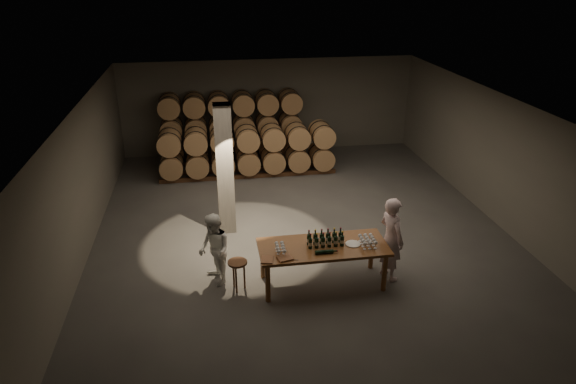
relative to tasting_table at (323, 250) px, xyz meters
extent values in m
plane|color=#514E4C|center=(0.00, 2.50, -0.80)|extent=(12.00, 12.00, 0.00)
plane|color=#605E59|center=(0.00, 2.50, 2.40)|extent=(12.00, 12.00, 0.00)
plane|color=#6A655A|center=(0.00, 8.50, 0.80)|extent=(10.00, 0.00, 10.00)
plane|color=#6A655A|center=(0.00, -3.50, 0.80)|extent=(10.00, 0.00, 10.00)
plane|color=#6A655A|center=(-5.00, 2.50, 0.80)|extent=(0.00, 12.00, 12.00)
plane|color=#6A655A|center=(5.00, 2.50, 0.80)|extent=(0.00, 12.00, 12.00)
cube|color=slate|center=(-1.80, 2.70, 0.80)|extent=(0.40, 0.40, 3.20)
cylinder|color=brown|center=(-1.18, -0.43, -0.38)|extent=(0.10, 0.10, 0.84)
cylinder|color=brown|center=(1.18, -0.43, -0.38)|extent=(0.10, 0.10, 0.84)
cylinder|color=brown|center=(-1.18, 0.43, -0.38)|extent=(0.10, 0.10, 0.84)
cylinder|color=brown|center=(1.18, 0.43, -0.38)|extent=(0.10, 0.10, 0.84)
cube|color=brown|center=(0.00, 0.00, 0.07)|extent=(2.60, 1.10, 0.06)
cube|color=#50321B|center=(-1.35, 7.40, -0.74)|extent=(4.70, 0.10, 0.12)
cube|color=#50321B|center=(-1.35, 8.00, -0.74)|extent=(4.70, 0.10, 0.12)
cylinder|color=#AC7C4D|center=(-3.30, 7.70, -0.33)|extent=(0.70, 0.95, 0.70)
cylinder|color=black|center=(-3.30, 7.44, -0.33)|extent=(0.73, 0.04, 0.73)
cylinder|color=black|center=(-3.30, 7.96, -0.33)|extent=(0.73, 0.04, 0.73)
cylinder|color=#AC7C4D|center=(-2.52, 7.70, -0.33)|extent=(0.70, 0.95, 0.70)
cylinder|color=black|center=(-2.52, 7.44, -0.33)|extent=(0.73, 0.04, 0.73)
cylinder|color=black|center=(-2.52, 7.96, -0.33)|extent=(0.73, 0.04, 0.73)
cylinder|color=#AC7C4D|center=(-1.74, 7.70, -0.33)|extent=(0.70, 0.95, 0.70)
cylinder|color=black|center=(-1.74, 7.44, -0.33)|extent=(0.73, 0.04, 0.73)
cylinder|color=black|center=(-1.74, 7.96, -0.33)|extent=(0.73, 0.04, 0.73)
cylinder|color=#AC7C4D|center=(-0.96, 7.70, -0.33)|extent=(0.70, 0.95, 0.70)
cylinder|color=black|center=(-0.96, 7.44, -0.33)|extent=(0.73, 0.04, 0.73)
cylinder|color=black|center=(-0.96, 7.96, -0.33)|extent=(0.73, 0.04, 0.73)
cylinder|color=#AC7C4D|center=(-0.18, 7.70, -0.33)|extent=(0.70, 0.95, 0.70)
cylinder|color=black|center=(-0.18, 7.44, -0.33)|extent=(0.73, 0.04, 0.73)
cylinder|color=black|center=(-0.18, 7.96, -0.33)|extent=(0.73, 0.04, 0.73)
cylinder|color=#AC7C4D|center=(0.60, 7.70, -0.33)|extent=(0.70, 0.95, 0.70)
cylinder|color=black|center=(0.60, 7.44, -0.33)|extent=(0.73, 0.04, 0.73)
cylinder|color=black|center=(0.60, 7.96, -0.33)|extent=(0.73, 0.04, 0.73)
cylinder|color=#AC7C4D|center=(-3.30, 7.70, 0.41)|extent=(0.70, 0.95, 0.70)
cylinder|color=black|center=(-3.30, 7.44, 0.41)|extent=(0.73, 0.04, 0.73)
cylinder|color=black|center=(-3.30, 7.96, 0.41)|extent=(0.73, 0.04, 0.73)
cylinder|color=#AC7C4D|center=(-2.52, 7.70, 0.41)|extent=(0.70, 0.95, 0.70)
cylinder|color=black|center=(-2.52, 7.44, 0.41)|extent=(0.73, 0.04, 0.73)
cylinder|color=black|center=(-2.52, 7.96, 0.41)|extent=(0.73, 0.04, 0.73)
cylinder|color=#AC7C4D|center=(-1.74, 7.70, 0.41)|extent=(0.70, 0.95, 0.70)
cylinder|color=black|center=(-1.74, 7.44, 0.41)|extent=(0.73, 0.04, 0.73)
cylinder|color=black|center=(-1.74, 7.96, 0.41)|extent=(0.73, 0.04, 0.73)
cylinder|color=#AC7C4D|center=(-0.96, 7.70, 0.41)|extent=(0.70, 0.95, 0.70)
cylinder|color=black|center=(-0.96, 7.44, 0.41)|extent=(0.73, 0.04, 0.73)
cylinder|color=black|center=(-0.96, 7.96, 0.41)|extent=(0.73, 0.04, 0.73)
cylinder|color=#AC7C4D|center=(-0.18, 7.70, 0.41)|extent=(0.70, 0.95, 0.70)
cylinder|color=black|center=(-0.18, 7.44, 0.41)|extent=(0.73, 0.04, 0.73)
cylinder|color=black|center=(-0.18, 7.96, 0.41)|extent=(0.73, 0.04, 0.73)
cylinder|color=#AC7C4D|center=(0.60, 7.70, 0.41)|extent=(0.70, 0.95, 0.70)
cylinder|color=black|center=(0.60, 7.44, 0.41)|extent=(0.73, 0.04, 0.73)
cylinder|color=black|center=(0.60, 7.96, 0.41)|extent=(0.73, 0.04, 0.73)
cylinder|color=#AC7C4D|center=(-3.30, 7.70, 1.15)|extent=(0.70, 0.95, 0.70)
cylinder|color=black|center=(-3.30, 7.44, 1.15)|extent=(0.73, 0.04, 0.73)
cylinder|color=black|center=(-3.30, 7.96, 1.15)|extent=(0.73, 0.04, 0.73)
cylinder|color=#AC7C4D|center=(-2.52, 7.70, 1.15)|extent=(0.70, 0.95, 0.70)
cylinder|color=black|center=(-2.52, 7.44, 1.15)|extent=(0.73, 0.04, 0.73)
cylinder|color=black|center=(-2.52, 7.96, 1.15)|extent=(0.73, 0.04, 0.73)
cylinder|color=#AC7C4D|center=(-1.74, 7.70, 1.15)|extent=(0.70, 0.95, 0.70)
cylinder|color=black|center=(-1.74, 7.44, 1.15)|extent=(0.73, 0.04, 0.73)
cylinder|color=black|center=(-1.74, 7.96, 1.15)|extent=(0.73, 0.04, 0.73)
cylinder|color=#AC7C4D|center=(-0.96, 7.70, 1.15)|extent=(0.70, 0.95, 0.70)
cylinder|color=black|center=(-0.96, 7.44, 1.15)|extent=(0.73, 0.04, 0.73)
cylinder|color=black|center=(-0.96, 7.96, 1.15)|extent=(0.73, 0.04, 0.73)
cylinder|color=#AC7C4D|center=(-0.18, 7.70, 1.15)|extent=(0.70, 0.95, 0.70)
cylinder|color=black|center=(-0.18, 7.44, 1.15)|extent=(0.73, 0.04, 0.73)
cylinder|color=black|center=(-0.18, 7.96, 1.15)|extent=(0.73, 0.04, 0.73)
cylinder|color=#AC7C4D|center=(0.60, 7.70, 1.15)|extent=(0.70, 0.95, 0.70)
cylinder|color=black|center=(0.60, 7.44, 1.15)|extent=(0.73, 0.04, 0.73)
cylinder|color=black|center=(0.60, 7.96, 1.15)|extent=(0.73, 0.04, 0.73)
cube|color=#50321B|center=(-0.96, 6.00, -0.74)|extent=(5.48, 0.10, 0.12)
cube|color=#50321B|center=(-0.96, 6.60, -0.74)|extent=(5.48, 0.10, 0.12)
cylinder|color=#AC7C4D|center=(-3.30, 6.30, -0.33)|extent=(0.70, 0.95, 0.70)
cylinder|color=black|center=(-3.30, 6.04, -0.33)|extent=(0.73, 0.04, 0.73)
cylinder|color=black|center=(-3.30, 6.56, -0.33)|extent=(0.73, 0.04, 0.73)
cylinder|color=#AC7C4D|center=(-2.52, 6.30, -0.33)|extent=(0.70, 0.95, 0.70)
cylinder|color=black|center=(-2.52, 6.04, -0.33)|extent=(0.73, 0.04, 0.73)
cylinder|color=black|center=(-2.52, 6.56, -0.33)|extent=(0.73, 0.04, 0.73)
cylinder|color=#AC7C4D|center=(-1.74, 6.30, -0.33)|extent=(0.70, 0.95, 0.70)
cylinder|color=black|center=(-1.74, 6.04, -0.33)|extent=(0.73, 0.04, 0.73)
cylinder|color=black|center=(-1.74, 6.56, -0.33)|extent=(0.73, 0.04, 0.73)
cylinder|color=#AC7C4D|center=(-0.96, 6.30, -0.33)|extent=(0.70, 0.95, 0.70)
cylinder|color=black|center=(-0.96, 6.04, -0.33)|extent=(0.73, 0.04, 0.73)
cylinder|color=black|center=(-0.96, 6.56, -0.33)|extent=(0.73, 0.04, 0.73)
cylinder|color=#AC7C4D|center=(-0.18, 6.30, -0.33)|extent=(0.70, 0.95, 0.70)
cylinder|color=black|center=(-0.18, 6.04, -0.33)|extent=(0.73, 0.04, 0.73)
cylinder|color=black|center=(-0.18, 6.56, -0.33)|extent=(0.73, 0.04, 0.73)
cylinder|color=#AC7C4D|center=(0.60, 6.30, -0.33)|extent=(0.70, 0.95, 0.70)
cylinder|color=black|center=(0.60, 6.04, -0.33)|extent=(0.73, 0.04, 0.73)
cylinder|color=black|center=(0.60, 6.56, -0.33)|extent=(0.73, 0.04, 0.73)
cylinder|color=#AC7C4D|center=(1.38, 6.30, -0.33)|extent=(0.70, 0.95, 0.70)
cylinder|color=black|center=(1.38, 6.04, -0.33)|extent=(0.73, 0.04, 0.73)
cylinder|color=black|center=(1.38, 6.56, -0.33)|extent=(0.73, 0.04, 0.73)
cylinder|color=#AC7C4D|center=(-3.30, 6.30, 0.41)|extent=(0.70, 0.95, 0.70)
cylinder|color=black|center=(-3.30, 6.04, 0.41)|extent=(0.73, 0.04, 0.73)
cylinder|color=black|center=(-3.30, 6.56, 0.41)|extent=(0.73, 0.04, 0.73)
cylinder|color=#AC7C4D|center=(-2.52, 6.30, 0.41)|extent=(0.70, 0.95, 0.70)
cylinder|color=black|center=(-2.52, 6.04, 0.41)|extent=(0.73, 0.04, 0.73)
cylinder|color=black|center=(-2.52, 6.56, 0.41)|extent=(0.73, 0.04, 0.73)
cylinder|color=#AC7C4D|center=(-1.74, 6.30, 0.41)|extent=(0.70, 0.95, 0.70)
cylinder|color=black|center=(-1.74, 6.04, 0.41)|extent=(0.73, 0.04, 0.73)
cylinder|color=black|center=(-1.74, 6.56, 0.41)|extent=(0.73, 0.04, 0.73)
cylinder|color=#AC7C4D|center=(-0.96, 6.30, 0.41)|extent=(0.70, 0.95, 0.70)
cylinder|color=black|center=(-0.96, 6.04, 0.41)|extent=(0.73, 0.04, 0.73)
cylinder|color=black|center=(-0.96, 6.56, 0.41)|extent=(0.73, 0.04, 0.73)
cylinder|color=#AC7C4D|center=(-0.18, 6.30, 0.41)|extent=(0.70, 0.95, 0.70)
cylinder|color=black|center=(-0.18, 6.04, 0.41)|extent=(0.73, 0.04, 0.73)
cylinder|color=black|center=(-0.18, 6.56, 0.41)|extent=(0.73, 0.04, 0.73)
cylinder|color=#AC7C4D|center=(0.60, 6.30, 0.41)|extent=(0.70, 0.95, 0.70)
cylinder|color=black|center=(0.60, 6.04, 0.41)|extent=(0.73, 0.04, 0.73)
cylinder|color=black|center=(0.60, 6.56, 0.41)|extent=(0.73, 0.04, 0.73)
cylinder|color=#AC7C4D|center=(1.38, 6.30, 0.41)|extent=(0.70, 0.95, 0.70)
cylinder|color=black|center=(1.38, 6.04, 0.41)|extent=(0.73, 0.04, 0.73)
cylinder|color=black|center=(1.38, 6.56, 0.41)|extent=(0.73, 0.04, 0.73)
cylinder|color=black|center=(-0.28, -0.06, 0.21)|extent=(0.08, 0.08, 0.22)
cylinder|color=silver|center=(-0.28, -0.06, 0.20)|extent=(0.08, 0.08, 0.07)
cylinder|color=black|center=(-0.28, -0.06, 0.37)|extent=(0.03, 0.03, 0.09)
cylinder|color=gold|center=(-0.28, -0.06, 0.42)|extent=(0.03, 0.03, 0.03)
cylinder|color=black|center=(-0.28, 0.09, 0.21)|extent=(0.08, 0.08, 0.22)
cylinder|color=silver|center=(-0.28, 0.09, 0.20)|extent=(0.08, 0.08, 0.07)
cylinder|color=black|center=(-0.28, 0.09, 0.37)|extent=(0.03, 0.03, 0.09)
cylinder|color=maroon|center=(-0.28, 0.09, 0.42)|extent=(0.03, 0.03, 0.03)
cylinder|color=black|center=(-0.15, -0.06, 0.21)|extent=(0.08, 0.08, 0.22)
cylinder|color=silver|center=(-0.15, -0.06, 0.20)|extent=(0.08, 0.08, 0.07)
cylinder|color=black|center=(-0.15, -0.06, 0.37)|extent=(0.03, 0.03, 0.09)
cylinder|color=maroon|center=(-0.15, -0.06, 0.42)|extent=(0.03, 0.03, 0.03)
cylinder|color=black|center=(-0.15, 0.09, 0.21)|extent=(0.08, 0.08, 0.22)
cylinder|color=silver|center=(-0.15, 0.09, 0.20)|extent=(0.08, 0.08, 0.07)
cylinder|color=black|center=(-0.15, 0.09, 0.37)|extent=(0.03, 0.03, 0.09)
cylinder|color=gold|center=(-0.15, 0.09, 0.42)|extent=(0.03, 0.03, 0.03)
cylinder|color=black|center=(-0.02, -0.06, 0.21)|extent=(0.08, 0.08, 0.22)
cylinder|color=silver|center=(-0.02, -0.06, 0.20)|extent=(0.08, 0.08, 0.07)
cylinder|color=black|center=(-0.02, -0.06, 0.37)|extent=(0.03, 0.03, 0.09)
cylinder|color=gold|center=(-0.02, -0.06, 0.42)|extent=(0.03, 0.03, 0.03)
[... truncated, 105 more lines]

